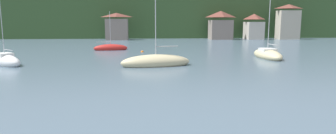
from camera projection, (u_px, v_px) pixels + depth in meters
wooded_hillside at (164, 18)px, 116.11m from camera, size 352.00×47.78×28.29m
shore_building_west at (117, 27)px, 82.70m from camera, size 6.59×3.55×7.67m
shore_building_westcentral at (221, 26)px, 85.94m from camera, size 6.65×5.66×8.34m
shore_building_central at (254, 27)px, 86.72m from camera, size 4.98×5.55×7.50m
shore_building_eastcentral at (288, 22)px, 86.51m from camera, size 6.42×3.91×10.32m
sailboat_far_1 at (5, 61)px, 35.01m from camera, size 6.30×6.09×9.49m
sailboat_far_3 at (267, 55)px, 41.72m from camera, size 2.87×8.08×11.06m
sailboat_far_6 at (111, 48)px, 53.19m from camera, size 6.29×2.61×7.45m
sailboat_mid_7 at (156, 62)px, 34.07m from camera, size 8.60×4.18×12.61m
mooring_buoy_near at (142, 52)px, 49.84m from camera, size 0.51×0.51×0.51m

